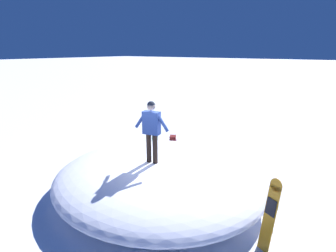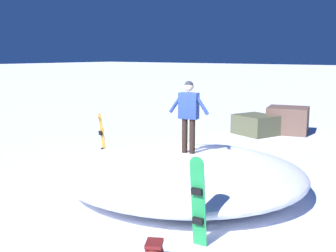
% 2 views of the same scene
% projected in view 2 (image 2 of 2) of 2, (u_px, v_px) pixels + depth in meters
% --- Properties ---
extents(ground, '(240.00, 240.00, 0.00)m').
position_uv_depth(ground, '(183.00, 188.00, 10.49)').
color(ground, white).
extents(snow_mound, '(7.07, 6.68, 0.94)m').
position_uv_depth(snow_mound, '(181.00, 172.00, 10.24)').
color(snow_mound, white).
rests_on(snow_mound, ground).
extents(snowboarder_standing, '(1.05, 0.30, 1.76)m').
position_uv_depth(snowboarder_standing, '(189.00, 110.00, 10.02)').
color(snowboarder_standing, black).
rests_on(snowboarder_standing, snow_mound).
extents(snowboard_primary_upright, '(0.33, 0.30, 1.61)m').
position_uv_depth(snowboard_primary_upright, '(102.00, 138.00, 12.48)').
color(snowboard_primary_upright, orange).
rests_on(snowboard_primary_upright, ground).
extents(snowboard_secondary_upright, '(0.28, 0.24, 1.66)m').
position_uv_depth(snowboard_secondary_upright, '(198.00, 201.00, 7.13)').
color(snowboard_secondary_upright, '#1E8C47').
rests_on(snowboard_secondary_upright, ground).
extents(rock_outcrop, '(2.92, 2.89, 1.12)m').
position_uv_depth(rock_outcrop, '(275.00, 122.00, 17.54)').
color(rock_outcrop, '#4E5039').
rests_on(rock_outcrop, ground).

